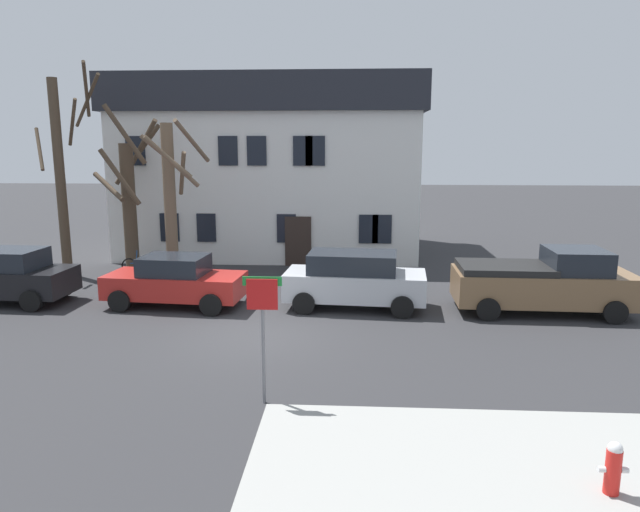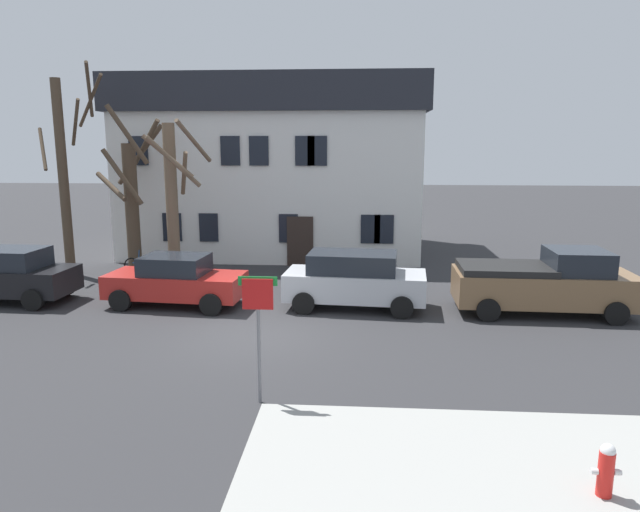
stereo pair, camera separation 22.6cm
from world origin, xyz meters
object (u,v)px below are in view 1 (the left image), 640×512
at_px(car_red_sedan, 175,281).
at_px(pickup_truck_brown, 544,282).
at_px(building_main, 274,166).
at_px(fire_hydrant, 613,467).
at_px(bicycle_leaning, 142,267).
at_px(car_silver_wagon, 354,279).
at_px(street_sign_pole, 263,315).
at_px(car_black_wagon, 2,275).
at_px(tree_bare_mid, 129,197).
at_px(tree_bare_far, 171,197).
at_px(tree_bare_near, 62,170).

relative_size(car_red_sedan, pickup_truck_brown, 0.84).
xyz_separation_m(building_main, fire_hydrant, (7.58, -19.91, -3.52)).
distance_m(car_red_sedan, bicycle_leaning, 4.79).
xyz_separation_m(car_silver_wagon, bicycle_leaning, (-8.23, 3.88, -0.55)).
relative_size(building_main, fire_hydrant, 17.20).
distance_m(pickup_truck_brown, bicycle_leaning, 14.56).
height_order(building_main, car_silver_wagon, building_main).
relative_size(car_silver_wagon, fire_hydrant, 5.61).
xyz_separation_m(fire_hydrant, bicycle_leaning, (-11.91, 13.64, -0.16)).
xyz_separation_m(car_red_sedan, street_sign_pole, (3.87, -6.75, 0.99)).
height_order(pickup_truck_brown, street_sign_pole, street_sign_pole).
relative_size(car_black_wagon, car_red_sedan, 1.00).
bearing_deg(car_silver_wagon, building_main, 111.00).
relative_size(tree_bare_mid, pickup_truck_brown, 1.24).
height_order(tree_bare_mid, street_sign_pole, tree_bare_mid).
xyz_separation_m(tree_bare_far, street_sign_pole, (4.94, -10.12, -1.37)).
distance_m(car_black_wagon, car_red_sedan, 5.70).
xyz_separation_m(car_black_wagon, car_red_sedan, (5.70, -0.10, -0.10)).
xyz_separation_m(tree_bare_far, car_black_wagon, (-4.63, -3.28, -2.27)).
height_order(tree_bare_mid, tree_bare_far, tree_bare_mid).
bearing_deg(tree_bare_near, tree_bare_far, -10.08).
bearing_deg(building_main, bicycle_leaning, -124.65).
bearing_deg(bicycle_leaning, tree_bare_mid, 128.35).
bearing_deg(car_red_sedan, bicycle_leaning, 122.78).
relative_size(tree_bare_mid, car_black_wagon, 1.48).
xyz_separation_m(building_main, pickup_truck_brown, (9.65, -10.30, -3.09)).
xyz_separation_m(car_silver_wagon, pickup_truck_brown, (5.75, -0.14, 0.04)).
height_order(tree_bare_mid, car_black_wagon, tree_bare_mid).
bearing_deg(bicycle_leaning, street_sign_pole, -59.07).
relative_size(car_black_wagon, pickup_truck_brown, 0.84).
bearing_deg(car_silver_wagon, car_red_sedan, -178.75).
bearing_deg(tree_bare_near, pickup_truck_brown, -13.88).
xyz_separation_m(tree_bare_near, car_silver_wagon, (11.16, -4.04, -3.18)).
relative_size(building_main, tree_bare_far, 2.31).
bearing_deg(fire_hydrant, tree_bare_far, 128.66).
relative_size(car_silver_wagon, street_sign_pole, 1.74).
bearing_deg(car_red_sedan, tree_bare_near, 142.95).
bearing_deg(pickup_truck_brown, fire_hydrant, -102.16).
distance_m(car_silver_wagon, street_sign_pole, 7.16).
distance_m(building_main, tree_bare_far, 7.51).
height_order(tree_bare_far, fire_hydrant, tree_bare_far).
height_order(car_silver_wagon, pickup_truck_brown, pickup_truck_brown).
xyz_separation_m(car_black_wagon, fire_hydrant, (15.03, -9.73, -0.38)).
height_order(tree_bare_mid, car_red_sedan, tree_bare_mid).
bearing_deg(tree_bare_near, bicycle_leaning, -3.02).
bearing_deg(fire_hydrant, pickup_truck_brown, 77.84).
distance_m(building_main, car_red_sedan, 10.92).
relative_size(car_silver_wagon, pickup_truck_brown, 0.85).
bearing_deg(bicycle_leaning, car_red_sedan, -57.22).
relative_size(building_main, street_sign_pole, 5.33).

